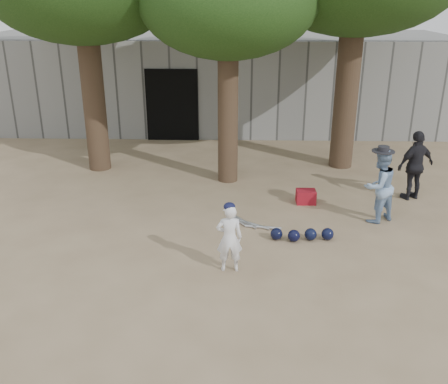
{
  "coord_description": "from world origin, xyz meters",
  "views": [
    {
      "loc": [
        0.84,
        -7.43,
        4.32
      ],
      "look_at": [
        0.6,
        1.0,
        0.95
      ],
      "focal_mm": 40.0,
      "sensor_mm": 36.0,
      "label": 1
    }
  ],
  "objects_px": {
    "boy_player": "(229,238)",
    "red_bag": "(306,197)",
    "spectator_blue": "(379,186)",
    "spectator_dark": "(415,166)"
  },
  "relations": [
    {
      "from": "spectator_blue",
      "to": "red_bag",
      "type": "xyz_separation_m",
      "value": [
        -1.3,
        0.88,
        -0.6
      ]
    },
    {
      "from": "spectator_dark",
      "to": "red_bag",
      "type": "relative_size",
      "value": 3.72
    },
    {
      "from": "spectator_dark",
      "to": "red_bag",
      "type": "height_order",
      "value": "spectator_dark"
    },
    {
      "from": "spectator_dark",
      "to": "spectator_blue",
      "type": "bearing_deg",
      "value": 24.63
    },
    {
      "from": "spectator_dark",
      "to": "red_bag",
      "type": "xyz_separation_m",
      "value": [
        -2.41,
        -0.34,
        -0.63
      ]
    },
    {
      "from": "spectator_blue",
      "to": "spectator_dark",
      "type": "height_order",
      "value": "spectator_dark"
    },
    {
      "from": "spectator_dark",
      "to": "boy_player",
      "type": "bearing_deg",
      "value": 15.78
    },
    {
      "from": "boy_player",
      "to": "spectator_blue",
      "type": "relative_size",
      "value": 0.79
    },
    {
      "from": "boy_player",
      "to": "red_bag",
      "type": "xyz_separation_m",
      "value": [
        1.63,
        2.92,
        -0.44
      ]
    },
    {
      "from": "boy_player",
      "to": "spectator_dark",
      "type": "height_order",
      "value": "spectator_dark"
    }
  ]
}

